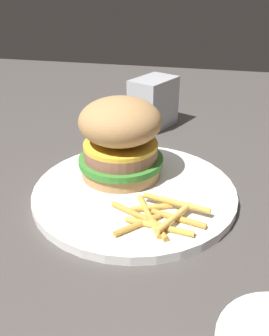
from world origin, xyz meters
TOP-DOWN VIEW (x-y plane):
  - ground_plane at (0.00, 0.00)m, footprint 1.60×1.60m
  - plate at (-0.02, -0.02)m, footprint 0.27×0.27m
  - sandwich at (0.01, -0.06)m, footprint 0.12×0.12m
  - fries_pile at (-0.06, 0.04)m, footprint 0.12×0.08m
  - napkin_dispenser at (0.01, -0.28)m, footprint 0.09×0.11m

SIDE VIEW (x-z plane):
  - ground_plane at x=0.00m, z-range 0.00..0.00m
  - plate at x=-0.02m, z-range 0.00..0.01m
  - fries_pile at x=-0.06m, z-range 0.01..0.02m
  - napkin_dispenser at x=0.01m, z-range 0.00..0.09m
  - sandwich at x=0.01m, z-range 0.01..0.12m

